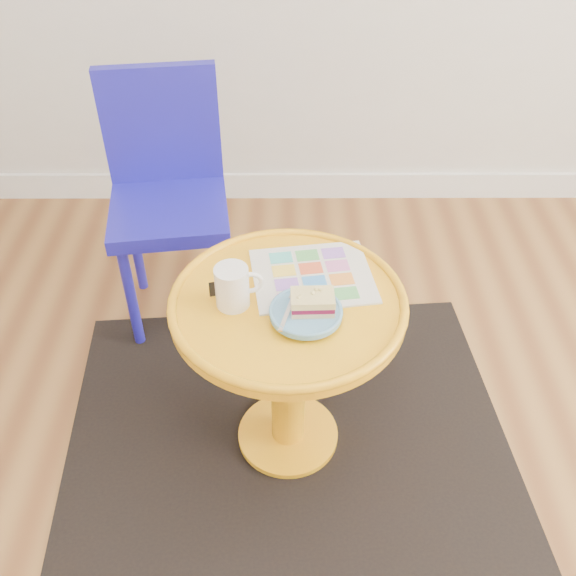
{
  "coord_description": "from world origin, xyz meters",
  "views": [
    {
      "loc": [
        -0.43,
        -0.5,
        1.6
      ],
      "look_at": [
        -0.42,
        0.66,
        0.59
      ],
      "focal_mm": 40.0,
      "sensor_mm": 36.0,
      "label": 1
    }
  ],
  "objects_px": {
    "chair": "(167,185)",
    "newspaper": "(313,276)",
    "side_table": "(288,345)",
    "plate": "(306,313)",
    "mug": "(233,286)"
  },
  "relations": [
    {
      "from": "side_table",
      "to": "chair",
      "type": "distance_m",
      "value": 0.75
    },
    {
      "from": "newspaper",
      "to": "plate",
      "type": "relative_size",
      "value": 1.74
    },
    {
      "from": "side_table",
      "to": "newspaper",
      "type": "height_order",
      "value": "newspaper"
    },
    {
      "from": "chair",
      "to": "newspaper",
      "type": "distance_m",
      "value": 0.71
    },
    {
      "from": "side_table",
      "to": "newspaper",
      "type": "distance_m",
      "value": 0.19
    },
    {
      "from": "chair",
      "to": "plate",
      "type": "relative_size",
      "value": 4.91
    },
    {
      "from": "side_table",
      "to": "chair",
      "type": "relative_size",
      "value": 0.69
    },
    {
      "from": "chair",
      "to": "side_table",
      "type": "bearing_deg",
      "value": -65.98
    },
    {
      "from": "side_table",
      "to": "plate",
      "type": "relative_size",
      "value": 3.38
    },
    {
      "from": "plate",
      "to": "mug",
      "type": "bearing_deg",
      "value": 163.05
    },
    {
      "from": "side_table",
      "to": "chair",
      "type": "xyz_separation_m",
      "value": [
        -0.39,
        0.64,
        0.09
      ]
    },
    {
      "from": "mug",
      "to": "plate",
      "type": "xyz_separation_m",
      "value": [
        0.17,
        -0.05,
        -0.04
      ]
    },
    {
      "from": "mug",
      "to": "plate",
      "type": "height_order",
      "value": "mug"
    },
    {
      "from": "chair",
      "to": "newspaper",
      "type": "xyz_separation_m",
      "value": [
        0.46,
        -0.55,
        0.07
      ]
    },
    {
      "from": "mug",
      "to": "plate",
      "type": "distance_m",
      "value": 0.18
    }
  ]
}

